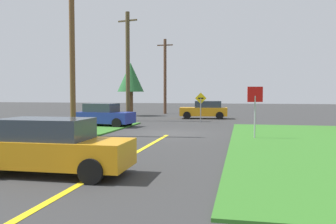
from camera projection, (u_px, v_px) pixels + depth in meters
name	position (u px, v px, depth m)	size (l,w,h in m)	color
ground_plane	(171.00, 133.00, 20.92)	(120.00, 120.00, 0.00)	#323232
lane_stripe_center	(128.00, 157.00, 13.10)	(0.20, 14.00, 0.01)	yellow
stop_sign	(255.00, 102.00, 18.07)	(0.76, 0.19, 2.67)	#9EA0A8
car_approaching_junction	(205.00, 110.00, 32.74)	(4.39, 2.19, 1.62)	orange
parked_car_near_building	(105.00, 115.00, 25.07)	(4.03, 2.36, 1.62)	navy
car_behind_on_main_road	(51.00, 147.00, 10.32)	(4.53, 1.93, 1.62)	orange
utility_pole_near	(72.00, 49.00, 19.40)	(1.80, 0.29, 9.26)	brown
utility_pole_mid	(128.00, 66.00, 29.95)	(1.78, 0.55, 9.07)	#503F27
utility_pole_far	(165.00, 76.00, 40.27)	(1.80, 0.33, 8.36)	brown
direction_sign	(201.00, 104.00, 28.32)	(0.90, 0.10, 2.38)	slate
oak_tree_left	(131.00, 78.00, 36.66)	(2.70, 2.70, 5.45)	brown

